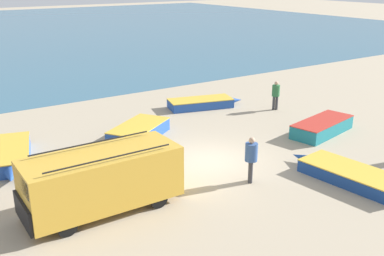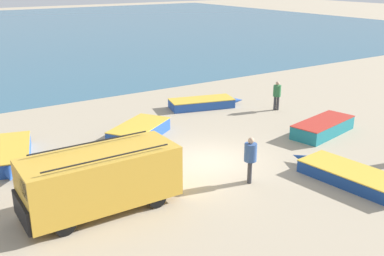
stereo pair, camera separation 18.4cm
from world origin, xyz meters
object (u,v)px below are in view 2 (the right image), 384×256
object	(u,v)px
parked_van	(100,178)
fisherman_1	(250,156)
fisherman_2	(277,93)
fishing_rowboat_2	(204,103)
fishing_rowboat_4	(325,126)
fishing_rowboat_3	(141,130)
fishing_rowboat_0	(350,175)
fishing_rowboat_1	(13,155)

from	to	relation	value
parked_van	fisherman_1	world-z (taller)	parked_van
parked_van	fisherman_2	world-z (taller)	parked_van
fishing_rowboat_2	fisherman_2	xyz separation A→B (m)	(3.25, -2.72, 0.74)
fishing_rowboat_4	fishing_rowboat_3	bearing A→B (deg)	138.13
fishing_rowboat_4	fisherman_2	bearing A→B (deg)	67.65
fishing_rowboat_3	fisherman_2	distance (m)	8.68
fishing_rowboat_2	fisherman_2	bearing A→B (deg)	-24.99
fishing_rowboat_0	fishing_rowboat_2	distance (m)	11.35
fishing_rowboat_2	fishing_rowboat_3	size ratio (longest dim) A/B	1.16
fishing_rowboat_0	fishing_rowboat_2	bearing A→B (deg)	-11.76
fishing_rowboat_3	fisherman_2	size ratio (longest dim) A/B	2.37
fishing_rowboat_1	fisherman_1	distance (m)	9.90
parked_van	fishing_rowboat_0	bearing A→B (deg)	160.30
parked_van	fishing_rowboat_2	size ratio (longest dim) A/B	1.12
fishing_rowboat_3	fishing_rowboat_4	size ratio (longest dim) A/B	0.86
fishing_rowboat_0	fisherman_2	size ratio (longest dim) A/B	2.92
parked_van	fisherman_2	distance (m)	14.07
fishing_rowboat_0	fisherman_1	bearing A→B (deg)	51.03
fishing_rowboat_3	fishing_rowboat_4	bearing A→B (deg)	-63.29
parked_van	fishing_rowboat_1	bearing A→B (deg)	-75.00
parked_van	fisherman_1	bearing A→B (deg)	168.85
fishing_rowboat_0	fishing_rowboat_3	bearing A→B (deg)	19.84
fishing_rowboat_1	fisherman_2	distance (m)	14.55
fishing_rowboat_3	fishing_rowboat_4	xyz separation A→B (m)	(7.87, -4.52, 0.02)
fisherman_2	fishing_rowboat_1	bearing A→B (deg)	124.37
parked_van	fisherman_1	xyz separation A→B (m)	(5.48, -1.09, -0.06)
fishing_rowboat_2	fishing_rowboat_3	distance (m)	5.95
fisherman_2	fishing_rowboat_3	bearing A→B (deg)	124.36
parked_van	fisherman_2	size ratio (longest dim) A/B	3.09
parked_van	fishing_rowboat_4	bearing A→B (deg)	-174.47
fishing_rowboat_2	fishing_rowboat_4	size ratio (longest dim) A/B	1.00
fishing_rowboat_1	fishing_rowboat_3	bearing A→B (deg)	103.31
fishing_rowboat_0	fisherman_2	distance (m)	9.61
fishing_rowboat_0	fishing_rowboat_4	xyz separation A→B (m)	(3.48, 4.30, 0.09)
fisherman_1	fisherman_2	size ratio (longest dim) A/B	1.07
fishing_rowboat_0	fisherman_1	xyz separation A→B (m)	(-3.23, 2.04, 0.82)
fishing_rowboat_3	fisherman_2	bearing A→B (deg)	-34.97
fishing_rowboat_0	fishing_rowboat_3	xyz separation A→B (m)	(-4.39, 8.81, 0.07)
fishing_rowboat_1	fishing_rowboat_3	world-z (taller)	fishing_rowboat_3
parked_van	fishing_rowboat_3	world-z (taller)	parked_van
fisherman_1	fishing_rowboat_4	bearing A→B (deg)	56.71
fishing_rowboat_3	fisherman_1	world-z (taller)	fisherman_1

